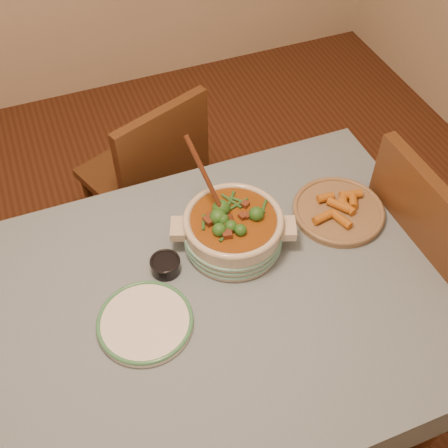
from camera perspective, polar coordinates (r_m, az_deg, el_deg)
name	(u,v)px	position (r m, az deg, el deg)	size (l,w,h in m)	color
floor	(196,412)	(2.32, -2.84, -18.56)	(4.50, 4.50, 0.00)	#482414
dining_table	(188,324)	(1.72, -3.68, -10.09)	(1.68, 1.08, 0.76)	brown
stew_casserole	(233,228)	(1.72, 0.92, -0.42)	(0.39, 0.39, 0.36)	beige
white_plate	(145,322)	(1.62, -8.02, -9.82)	(0.29, 0.29, 0.02)	white
condiment_bowl	(165,265)	(1.71, -5.98, -4.13)	(0.10, 0.10, 0.05)	black
fried_plate	(339,210)	(1.89, 11.56, 1.42)	(0.34, 0.34, 0.05)	#8E724E
chair_far	(151,174)	(2.37, -7.39, 5.02)	(0.54, 0.54, 0.90)	#55381A
chair_right	(428,258)	(2.12, 19.98, -3.25)	(0.47, 0.47, 0.99)	#55381A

